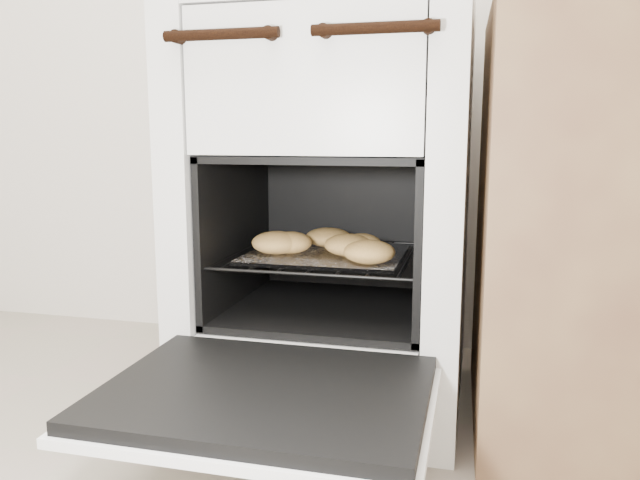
{
  "coord_description": "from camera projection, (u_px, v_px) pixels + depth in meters",
  "views": [
    {
      "loc": [
        0.45,
        -0.32,
        0.65
      ],
      "look_at": [
        0.12,
        1.0,
        0.42
      ],
      "focal_mm": 35.0,
      "sensor_mm": 36.0,
      "label": 1
    }
  ],
  "objects": [
    {
      "name": "oven_rack",
      "position": [
        329.0,
        255.0,
        1.47
      ],
      "size": [
        0.46,
        0.44,
        0.01
      ],
      "color": "black",
      "rests_on": "stove"
    },
    {
      "name": "oven_door",
      "position": [
        266.0,
        397.0,
        1.06
      ],
      "size": [
        0.56,
        0.44,
        0.04
      ],
      "color": "black",
      "rests_on": "stove"
    },
    {
      "name": "baked_rolls",
      "position": [
        329.0,
        244.0,
        1.43
      ],
      "size": [
        0.37,
        0.32,
        0.05
      ],
      "color": "tan",
      "rests_on": "foil_sheet"
    },
    {
      "name": "stove",
      "position": [
        335.0,
        209.0,
        1.52
      ],
      "size": [
        0.63,
        0.7,
        0.96
      ],
      "color": "silver",
      "rests_on": "ground"
    },
    {
      "name": "foil_sheet",
      "position": [
        327.0,
        254.0,
        1.45
      ],
      "size": [
        0.36,
        0.31,
        0.01
      ],
      "primitive_type": "cube",
      "color": "white",
      "rests_on": "oven_rack"
    }
  ]
}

